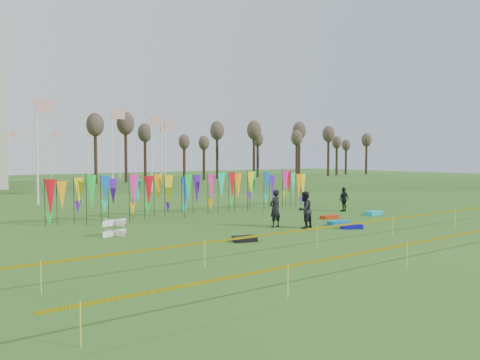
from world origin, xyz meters
TOP-DOWN VIEW (x-y plane):
  - ground at (0.00, 0.00)m, footprint 160.00×160.00m
  - banner_row at (0.28, 9.12)m, footprint 18.64×0.64m
  - caution_tape_near at (-0.22, -2.82)m, footprint 26.00×0.02m
  - caution_tape_far at (-0.22, -6.86)m, footprint 26.00×0.02m
  - tree_line at (32.00, 44.00)m, footprint 53.92×1.92m
  - box_kite at (-7.11, 4.65)m, footprint 0.69×0.69m
  - person_left at (0.49, 2.42)m, footprint 0.77×0.61m
  - person_mid at (1.49, 1.32)m, footprint 0.99×0.72m
  - person_right at (8.49, 4.95)m, footprint 0.98×0.61m
  - kite_bag_turquoise at (3.61, 0.97)m, footprint 1.21×0.73m
  - kite_bag_blue at (3.28, -0.17)m, footprint 1.16×0.95m
  - kite_bag_red at (5.15, 3.08)m, footprint 1.08×0.54m
  - kite_bag_black at (-3.13, 0.15)m, footprint 1.10×0.81m
  - kite_bag_teal at (8.49, 2.60)m, footprint 1.30×0.72m

SIDE VIEW (x-z plane):
  - ground at x=0.00m, z-range 0.00..0.00m
  - kite_bag_red at x=5.15m, z-range 0.00..0.19m
  - kite_bag_blue at x=3.28m, z-range 0.00..0.22m
  - kite_bag_black at x=-3.13m, z-range 0.00..0.23m
  - kite_bag_turquoise at x=3.61m, z-range 0.00..0.23m
  - kite_bag_teal at x=8.49m, z-range 0.00..0.24m
  - box_kite at x=-7.11m, z-range 0.00..0.77m
  - caution_tape_near at x=-0.22m, z-range 0.33..1.23m
  - caution_tape_far at x=-0.22m, z-range 0.33..1.23m
  - person_right at x=8.49m, z-range 0.00..1.59m
  - person_mid at x=1.49m, z-range 0.00..1.85m
  - person_left at x=0.49m, z-range 0.00..1.92m
  - banner_row at x=0.28m, z-range 0.36..2.84m
  - tree_line at x=32.00m, z-range 2.25..10.09m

